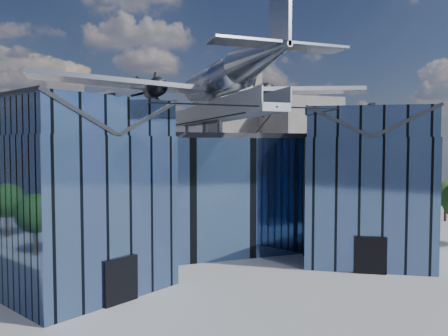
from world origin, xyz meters
name	(u,v)px	position (x,y,z in m)	size (l,w,h in m)	color
ground_plane	(233,268)	(0.00, 0.00, 0.00)	(120.00, 120.00, 0.00)	gray
museum	(209,185)	(0.00, 5.82, 5.54)	(32.88, 24.50, 17.60)	#466190
bg_towers	(143,139)	(1.45, 50.49, 10.01)	(77.00, 24.50, 26.00)	slate
tree_side_e	(446,194)	(30.61, 10.17, 3.17)	(3.54, 3.54, 4.69)	#352115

